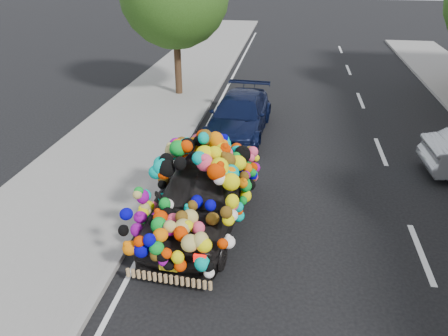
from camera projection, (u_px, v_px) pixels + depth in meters
The scene contains 6 objects.
ground at pixel (244, 237), 9.31m from camera, with size 100.00×100.00×0.00m, color black.
sidewalk at pixel (55, 218), 9.87m from camera, with size 4.00×60.00×0.12m, color gray.
kerb at pixel (138, 225), 9.60m from camera, with size 0.15×60.00×0.13m, color gray.
lane_markings at pixel (421, 253), 8.81m from camera, with size 6.00×50.00×0.01m, color silver, non-canonical shape.
plush_art_car at pixel (201, 181), 9.29m from camera, with size 2.39×4.59×2.10m.
navy_sedan at pixel (239, 115), 14.21m from camera, with size 1.77×4.36×1.27m, color black.
Camera 1 is at (0.76, -7.61, 5.51)m, focal length 35.00 mm.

